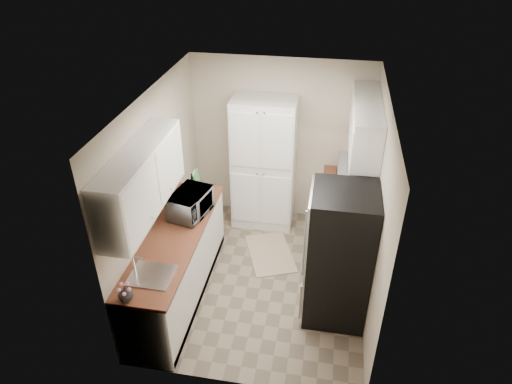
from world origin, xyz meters
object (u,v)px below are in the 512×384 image
refrigerator (339,256)px  wine_bottle (193,186)px  pantry_cabinet (264,164)px  microwave (191,203)px  toaster_oven (348,170)px  electric_range (340,240)px

refrigerator → wine_bottle: refrigerator is taller
pantry_cabinet → wine_bottle: bearing=-132.2°
microwave → toaster_oven: (1.92, 1.29, -0.05)m
refrigerator → microwave: (-1.85, 0.43, 0.23)m
refrigerator → toaster_oven: (0.07, 1.72, 0.18)m
microwave → toaster_oven: size_ratio=1.56×
electric_range → wine_bottle: (-1.98, 0.03, 0.59)m
wine_bottle → toaster_oven: 2.20m
electric_range → microwave: 2.01m
microwave → wine_bottle: 0.42m
electric_range → wine_bottle: 2.07m
electric_range → microwave: bearing=-168.8°
refrigerator → pantry_cabinet: bearing=123.5°
microwave → wine_bottle: bearing=25.6°
refrigerator → electric_range: bearing=87.5°
refrigerator → wine_bottle: size_ratio=5.55×
electric_range → toaster_oven: size_ratio=3.09×
microwave → wine_bottle: size_ratio=1.86×
refrigerator → wine_bottle: 2.13m
pantry_cabinet → microwave: 1.48m
wine_bottle → refrigerator: bearing=-23.2°
electric_range → wine_bottle: bearing=179.0°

